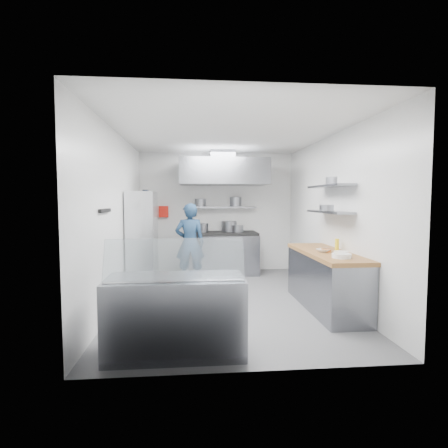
{
  "coord_description": "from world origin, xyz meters",
  "views": [
    {
      "loc": [
        -0.59,
        -5.8,
        1.7
      ],
      "look_at": [
        0.0,
        0.6,
        1.25
      ],
      "focal_mm": 28.0,
      "sensor_mm": 36.0,
      "label": 1
    }
  ],
  "objects": [
    {
      "name": "stock_pot_left",
      "position": [
        -0.35,
        2.14,
        1.06
      ],
      "size": [
        0.26,
        0.26,
        0.2
      ],
      "primitive_type": "cylinder",
      "color": "slate",
      "rests_on": "cooktop"
    },
    {
      "name": "gas_range",
      "position": [
        0.1,
        2.1,
        0.45
      ],
      "size": [
        1.6,
        0.8,
        0.9
      ],
      "primitive_type": "cube",
      "color": "gray",
      "rests_on": "floor"
    },
    {
      "name": "rack_bin_b",
      "position": [
        -1.53,
        1.49,
        1.3
      ],
      "size": [
        0.16,
        0.2,
        0.18
      ],
      "primitive_type": "cube",
      "color": "yellow",
      "rests_on": "wire_rack"
    },
    {
      "name": "stock_pot_mid",
      "position": [
        0.27,
        2.24,
        1.08
      ],
      "size": [
        0.36,
        0.36,
        0.24
      ],
      "primitive_type": "cylinder",
      "color": "slate",
      "rests_on": "cooktop"
    },
    {
      "name": "ceiling",
      "position": [
        0.0,
        0.0,
        2.8
      ],
      "size": [
        5.0,
        5.0,
        0.0
      ],
      "primitive_type": "plane",
      "rotation": [
        3.14,
        0.0,
        0.0
      ],
      "color": "silver",
      "rests_on": "wall_back"
    },
    {
      "name": "shelf_pot_d",
      "position": [
        1.82,
        -0.07,
        2.01
      ],
      "size": [
        0.29,
        0.29,
        0.14
      ],
      "primitive_type": "cylinder",
      "color": "slate",
      "rests_on": "wall_shelf_upper"
    },
    {
      "name": "floor",
      "position": [
        0.0,
        0.0,
        0.0
      ],
      "size": [
        5.0,
        5.0,
        0.0
      ],
      "primitive_type": "plane",
      "color": "#4B4B4D",
      "rests_on": "ground"
    },
    {
      "name": "wall_shelf_lower",
      "position": [
        1.64,
        -0.3,
        1.5
      ],
      "size": [
        0.3,
        1.3,
        0.04
      ],
      "primitive_type": "cube",
      "color": "gray",
      "rests_on": "wall_right"
    },
    {
      "name": "rack_bin_a",
      "position": [
        -1.53,
        0.88,
        0.8
      ],
      "size": [
        0.17,
        0.21,
        0.19
      ],
      "primitive_type": "cube",
      "color": "white",
      "rests_on": "wire_rack"
    },
    {
      "name": "display_glass",
      "position": [
        -0.77,
        -2.12,
        1.07
      ],
      "size": [
        1.47,
        0.19,
        0.42
      ],
      "primitive_type": "cube",
      "rotation": [
        -0.38,
        0.0,
        0.0
      ],
      "color": "silver",
      "rests_on": "display_case"
    },
    {
      "name": "wall_left",
      "position": [
        -1.8,
        0.0,
        1.4
      ],
      "size": [
        2.8,
        5.0,
        0.02
      ],
      "primitive_type": "cube",
      "rotation": [
        1.57,
        0.0,
        1.57
      ],
      "color": "white",
      "rests_on": "floor"
    },
    {
      "name": "shelf_pot_b",
      "position": [
        0.45,
        2.47,
        1.65
      ],
      "size": [
        0.28,
        0.28,
        0.22
      ],
      "primitive_type": "cylinder",
      "color": "slate",
      "rests_on": "over_range_shelf"
    },
    {
      "name": "plate_stack_b",
      "position": [
        1.54,
        -1.01,
        0.93
      ],
      "size": [
        0.21,
        0.21,
        0.06
      ],
      "primitive_type": "cylinder",
      "color": "white",
      "rests_on": "prep_counter_top"
    },
    {
      "name": "wall_front",
      "position": [
        0.0,
        -2.5,
        1.4
      ],
      "size": [
        3.6,
        2.8,
        0.02
      ],
      "primitive_type": "cube",
      "rotation": [
        -1.57,
        0.0,
        0.0
      ],
      "color": "white",
      "rests_on": "floor"
    },
    {
      "name": "plate_stack_a",
      "position": [
        1.46,
        -1.22,
        0.93
      ],
      "size": [
        0.26,
        0.26,
        0.06
      ],
      "primitive_type": "cylinder",
      "color": "white",
      "rests_on": "prep_counter_top"
    },
    {
      "name": "shelf_pot_c",
      "position": [
        1.52,
        -0.49,
        1.57
      ],
      "size": [
        0.22,
        0.22,
        0.1
      ],
      "primitive_type": "cylinder",
      "color": "slate",
      "rests_on": "wall_shelf_lower"
    },
    {
      "name": "display_case",
      "position": [
        -0.77,
        -2.0,
        0.42
      ],
      "size": [
        1.5,
        0.7,
        0.85
      ],
      "primitive_type": "cube",
      "color": "gray",
      "rests_on": "floor"
    },
    {
      "name": "wall_back",
      "position": [
        0.0,
        2.5,
        1.4
      ],
      "size": [
        3.6,
        2.8,
        0.02
      ],
      "primitive_type": "cube",
      "rotation": [
        1.57,
        0.0,
        0.0
      ],
      "color": "white",
      "rests_on": "floor"
    },
    {
      "name": "knife_strip",
      "position": [
        -1.78,
        -0.9,
        1.55
      ],
      "size": [
        0.04,
        0.55,
        0.05
      ],
      "primitive_type": "cube",
      "color": "black",
      "rests_on": "wall_left"
    },
    {
      "name": "mixing_bowl",
      "position": [
        1.41,
        -0.68,
        0.92
      ],
      "size": [
        0.25,
        0.25,
        0.05
      ],
      "primitive_type": "imported",
      "rotation": [
        0.0,
        0.0,
        0.35
      ],
      "color": "white",
      "rests_on": "prep_counter_top"
    },
    {
      "name": "copper_pan",
      "position": [
        1.46,
        -0.66,
        0.93
      ],
      "size": [
        0.15,
        0.15,
        0.06
      ],
      "primitive_type": "cylinder",
      "color": "#CF7B3A",
      "rests_on": "prep_counter_top"
    },
    {
      "name": "prep_counter_top",
      "position": [
        1.48,
        -0.6,
        0.87
      ],
      "size": [
        0.65,
        2.04,
        0.06
      ],
      "primitive_type": "cube",
      "color": "brown",
      "rests_on": "prep_counter_base"
    },
    {
      "name": "extractor_hood",
      "position": [
        0.1,
        1.93,
        2.3
      ],
      "size": [
        1.9,
        1.15,
        0.55
      ],
      "primitive_type": "cube",
      "color": "gray",
      "rests_on": "wall_back"
    },
    {
      "name": "wall_shelf_upper",
      "position": [
        1.64,
        -0.3,
        1.92
      ],
      "size": [
        0.3,
        1.3,
        0.04
      ],
      "primitive_type": "cube",
      "color": "gray",
      "rests_on": "wall_right"
    },
    {
      "name": "cooktop",
      "position": [
        0.1,
        2.1,
        0.93
      ],
      "size": [
        1.57,
        0.78,
        0.06
      ],
      "primitive_type": "cube",
      "color": "black",
      "rests_on": "gas_range"
    },
    {
      "name": "wire_rack",
      "position": [
        -1.53,
        0.92,
        0.93
      ],
      "size": [
        0.5,
        0.9,
        1.85
      ],
      "primitive_type": "cube",
      "color": "silver",
      "rests_on": "floor"
    },
    {
      "name": "over_range_shelf",
      "position": [
        0.1,
        2.34,
        1.52
      ],
      "size": [
        1.6,
        0.3,
        0.04
      ],
      "primitive_type": "cube",
      "color": "gray",
      "rests_on": "wall_back"
    },
    {
      "name": "red_firebox",
      "position": [
        -1.25,
        2.44,
        1.42
      ],
      "size": [
        0.22,
        0.1,
        0.26
      ],
      "primitive_type": "cube",
      "color": "red",
      "rests_on": "wall_back"
    },
    {
      "name": "squeeze_bottle",
      "position": [
        1.7,
        -0.49,
        0.99
      ],
      "size": [
        0.06,
        0.06,
        0.18
      ],
      "primitive_type": "cylinder",
      "color": "yellow",
      "rests_on": "prep_counter_top"
    },
    {
      "name": "shelf_pot_a",
      "position": [
        -0.39,
        2.49,
        1.63
      ],
      "size": [
        0.27,
        0.27,
        0.18
      ],
      "primitive_type": "cylinder",
      "color": "slate",
      "rests_on": "over_range_shelf"
    },
    {
      "name": "stock_pot_right",
      "position": [
        0.45,
        2.03,
        1.04
      ],
      "size": [
        0.25,
        0.25,
        0.16
      ],
      "primitive_type": "cylinder",
      "color": "slate",
      "rests_on": "cooktop"
    },
    {
      "name": "chef",
      "position": [
        -0.64,
        1.3,
        0.81
      ],
      "size": [
        0.6,
        0.4,
        1.63
      ],
      "primitive_type": "imported",
      "rotation": [
        0.0,
        0.0,
        3.16
      ],
      "color": "#172D47",
      "rests_on": "floor"
    },
    {
      "name": "rack_jar",
      "position": [
        -1.48,
        1.06,
        1.8
      ],
      "size": [
        0.12,
        0.12,
        0.18
      ],
      "primitive_type": "cylinder",
      "color": "black",
      "rests_on": "wire_rack"
    },
    {
      "name": "hood_duct",
      "position": [
        0.1,
        2.15,
        2.68
      ],
      "size": [
        0.55,
        0.55,
        0.24
      ],
      "primitive_type": "cube",
      "color": "slate",
      "rests_on": "extractor_hood"
    },
    {
      "name": "wall_right",
      "position": [
        1.8,
        0.0,
        1.4
      ],
      "size": [
        2.8,
        5.0,
        0.02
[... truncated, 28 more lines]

